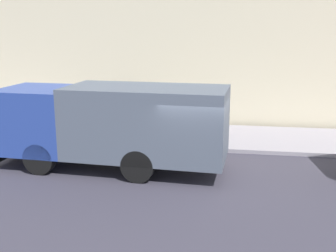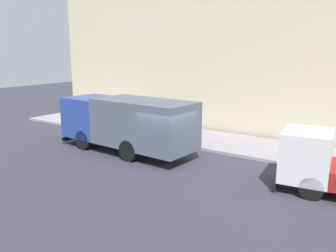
{
  "view_description": "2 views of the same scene",
  "coord_description": "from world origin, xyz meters",
  "px_view_note": "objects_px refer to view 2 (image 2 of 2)",
  "views": [
    {
      "loc": [
        -12.25,
        -0.91,
        4.66
      ],
      "look_at": [
        1.36,
        1.26,
        1.38
      ],
      "focal_mm": 43.73,
      "sensor_mm": 36.0,
      "label": 1
    },
    {
      "loc": [
        -12.65,
        -8.66,
        5.16
      ],
      "look_at": [
        1.22,
        0.82,
        1.56
      ],
      "focal_mm": 37.11,
      "sensor_mm": 36.0,
      "label": 2
    }
  ],
  "objects_px": {
    "large_utility_truck": "(126,122)",
    "street_sign_post": "(185,119)",
    "pedestrian_standing": "(150,114)",
    "pedestrian_walking": "(171,114)"
  },
  "relations": [
    {
      "from": "pedestrian_standing",
      "to": "street_sign_post",
      "type": "distance_m",
      "value": 4.98
    },
    {
      "from": "street_sign_post",
      "to": "pedestrian_walking",
      "type": "bearing_deg",
      "value": 44.41
    },
    {
      "from": "large_utility_truck",
      "to": "street_sign_post",
      "type": "relative_size",
      "value": 3.47
    },
    {
      "from": "large_utility_truck",
      "to": "street_sign_post",
      "type": "distance_m",
      "value": 3.36
    },
    {
      "from": "large_utility_truck",
      "to": "pedestrian_walking",
      "type": "relative_size",
      "value": 4.63
    },
    {
      "from": "large_utility_truck",
      "to": "street_sign_post",
      "type": "xyz_separation_m",
      "value": [
        2.84,
        -1.79,
        -0.11
      ]
    },
    {
      "from": "pedestrian_standing",
      "to": "street_sign_post",
      "type": "xyz_separation_m",
      "value": [
        -2.44,
        -4.31,
        0.52
      ]
    },
    {
      "from": "pedestrian_walking",
      "to": "pedestrian_standing",
      "type": "relative_size",
      "value": 1.07
    },
    {
      "from": "pedestrian_walking",
      "to": "pedestrian_standing",
      "type": "distance_m",
      "value": 1.52
    },
    {
      "from": "large_utility_truck",
      "to": "street_sign_post",
      "type": "bearing_deg",
      "value": -28.73
    }
  ]
}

